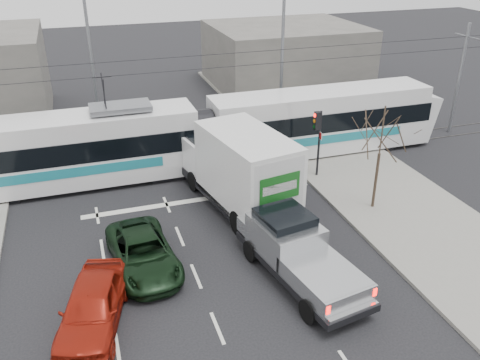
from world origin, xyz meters
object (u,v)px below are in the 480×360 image
object	(u,v)px
bare_tree	(382,135)
tram	(202,135)
silver_pickup	(295,249)
street_lamp_far	(88,59)
green_car	(143,253)
red_car	(92,306)
street_lamp_near	(279,53)
navy_pickup	(277,191)
box_truck	(240,170)
traffic_signal	(318,130)

from	to	relation	value
bare_tree	tram	xyz separation A→B (m)	(-6.51, 7.14, -1.81)
tram	silver_pickup	size ratio (longest dim) A/B	4.10
bare_tree	street_lamp_far	bearing A→B (deg)	131.12
bare_tree	green_car	distance (m)	11.60
red_car	street_lamp_far	bearing A→B (deg)	100.82
street_lamp_far	silver_pickup	size ratio (longest dim) A/B	1.35
street_lamp_near	red_car	world-z (taller)	street_lamp_near
street_lamp_far	silver_pickup	bearing A→B (deg)	-70.24
street_lamp_near	green_car	xyz separation A→B (m)	(-10.82, -12.80, -4.43)
navy_pickup	green_car	xyz separation A→B (m)	(-6.73, -2.75, -0.26)
street_lamp_far	tram	distance (m)	8.84
silver_pickup	bare_tree	bearing A→B (deg)	22.72
silver_pickup	red_car	xyz separation A→B (m)	(-7.54, -0.48, -0.36)
street_lamp_near	box_truck	world-z (taller)	street_lamp_near
box_truck	navy_pickup	world-z (taller)	box_truck
street_lamp_near	tram	xyz separation A→B (m)	(-6.23, -4.36, -3.13)
traffic_signal	street_lamp_near	world-z (taller)	street_lamp_near
traffic_signal	tram	xyz separation A→B (m)	(-5.38, 3.14, -0.76)
box_truck	green_car	world-z (taller)	box_truck
street_lamp_far	red_car	world-z (taller)	street_lamp_far
tram	red_car	bearing A→B (deg)	-121.04
silver_pickup	box_truck	xyz separation A→B (m)	(-0.32, 5.75, 0.81)
street_lamp_near	box_truck	distance (m)	11.37
bare_tree	silver_pickup	size ratio (longest dim) A/B	0.75
tram	street_lamp_far	bearing A→B (deg)	129.46
green_car	box_truck	bearing A→B (deg)	29.28
tram	red_car	distance (m)	13.08
bare_tree	traffic_signal	size ratio (longest dim) A/B	1.39
street_lamp_near	navy_pickup	distance (m)	11.62
silver_pickup	navy_pickup	size ratio (longest dim) A/B	1.38
navy_pickup	red_car	xyz separation A→B (m)	(-8.83, -5.49, -0.15)
traffic_signal	street_lamp_near	xyz separation A→B (m)	(0.84, 7.50, 2.37)
box_truck	navy_pickup	xyz separation A→B (m)	(1.60, -0.73, -1.02)
bare_tree	green_car	xyz separation A→B (m)	(-11.10, -1.30, -3.11)
street_lamp_near	tram	distance (m)	8.22
bare_tree	box_truck	distance (m)	6.61
traffic_signal	green_car	bearing A→B (deg)	-152.02
silver_pickup	box_truck	distance (m)	5.81
tram	silver_pickup	xyz separation A→B (m)	(0.86, -10.71, -0.83)
street_lamp_near	green_car	size ratio (longest dim) A/B	1.83
street_lamp_far	navy_pickup	world-z (taller)	street_lamp_far
tram	box_truck	distance (m)	4.99
red_car	traffic_signal	bearing A→B (deg)	49.11
street_lamp_near	silver_pickup	size ratio (longest dim) A/B	1.35
traffic_signal	street_lamp_far	world-z (taller)	street_lamp_far
navy_pickup	green_car	world-z (taller)	navy_pickup
traffic_signal	silver_pickup	xyz separation A→B (m)	(-4.52, -7.57, -1.58)
bare_tree	street_lamp_far	distance (m)	17.97
bare_tree	tram	distance (m)	9.83
tram	box_truck	size ratio (longest dim) A/B	3.29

